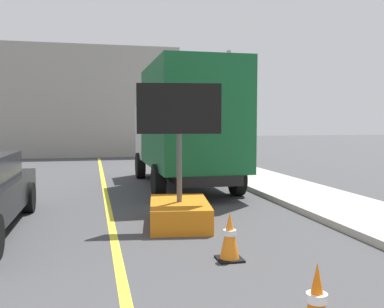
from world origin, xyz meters
name	(u,v)px	position (x,y,z in m)	size (l,w,h in m)	color
lane_center_stripe	(118,262)	(0.00, 6.00, 0.00)	(0.14, 36.00, 0.01)	yellow
arrow_board_trailer	(179,200)	(1.28, 7.98, 0.48)	(1.60, 1.94, 2.70)	orange
box_truck	(185,124)	(2.38, 12.64, 1.91)	(2.44, 6.55, 3.59)	black
highway_guide_sign	(211,88)	(4.57, 17.54, 3.42)	(2.78, 0.34, 5.00)	gray
far_building_block	(40,104)	(-3.51, 28.40, 3.14)	(16.32, 7.46, 6.28)	gray
traffic_cone_near_sign	(317,304)	(1.58, 3.33, 0.36)	(0.36, 0.36, 0.74)	black
traffic_cone_mid_lane	(230,236)	(1.56, 5.74, 0.34)	(0.36, 0.36, 0.70)	black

